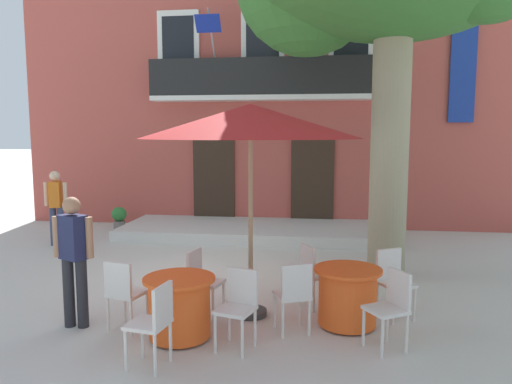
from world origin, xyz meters
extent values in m
plane|color=beige|center=(0.00, 0.00, 0.00)|extent=(120.00, 120.00, 0.00)
cube|color=#B24C42|center=(0.32, 7.00, 3.75)|extent=(13.00, 4.00, 7.50)
cube|color=#332319|center=(-0.98, 4.97, 1.15)|extent=(1.10, 0.08, 2.30)
cube|color=#332319|center=(1.62, 4.97, 1.15)|extent=(1.10, 0.08, 2.30)
cube|color=silver|center=(-1.88, 4.96, 4.65)|extent=(1.10, 0.08, 1.90)
cube|color=black|center=(-1.88, 4.93, 4.65)|extent=(0.84, 0.04, 1.60)
cube|color=silver|center=(0.32, 4.96, 4.65)|extent=(1.10, 0.08, 1.90)
cube|color=black|center=(0.32, 4.93, 4.65)|extent=(0.84, 0.04, 1.60)
cube|color=silver|center=(2.52, 4.96, 4.65)|extent=(1.10, 0.08, 1.90)
cube|color=black|center=(2.52, 4.93, 4.65)|extent=(0.84, 0.04, 1.60)
cube|color=silver|center=(0.32, 4.67, 3.34)|extent=(5.60, 0.65, 0.12)
cube|color=black|center=(0.32, 4.38, 3.85)|extent=(5.60, 0.06, 0.90)
cylinder|color=#B2B2B7|center=(-0.88, 4.50, 4.75)|extent=(0.04, 0.95, 1.33)
cube|color=#192D9E|center=(-0.88, 4.05, 5.05)|extent=(0.60, 0.29, 0.38)
cylinder|color=#B2B2B7|center=(1.52, 4.50, 4.75)|extent=(0.04, 0.95, 1.33)
cube|color=yellow|center=(1.52, 4.05, 5.05)|extent=(0.60, 0.29, 0.38)
cylinder|color=#995638|center=(-1.98, 4.70, 3.56)|extent=(0.30, 0.30, 0.33)
ellipsoid|color=#4C8E38|center=(-1.98, 4.70, 3.89)|extent=(0.38, 0.38, 0.32)
cylinder|color=#47423D|center=(0.32, 4.70, 3.57)|extent=(0.28, 0.28, 0.34)
ellipsoid|color=#2D7533|center=(0.32, 4.70, 3.92)|extent=(0.36, 0.36, 0.37)
cylinder|color=#47423D|center=(2.62, 4.70, 3.51)|extent=(0.24, 0.24, 0.22)
ellipsoid|color=#2D7533|center=(2.62, 4.70, 3.83)|extent=(0.31, 0.31, 0.41)
cube|color=navy|center=(5.20, 4.94, 4.12)|extent=(0.60, 0.06, 2.80)
cube|color=silver|center=(0.32, 3.83, 0.12)|extent=(6.44, 2.34, 0.25)
cylinder|color=gray|center=(2.99, 0.89, 2.06)|extent=(0.64, 0.64, 4.11)
cylinder|color=#EA561E|center=(0.18, -2.15, 0.37)|extent=(0.74, 0.74, 0.68)
cylinder|color=#EA561E|center=(0.18, -2.15, 0.74)|extent=(0.86, 0.86, 0.04)
cylinder|color=#2D2823|center=(0.18, -2.15, 0.01)|extent=(0.44, 0.44, 0.03)
cylinder|color=silver|center=(1.02, -2.58, 0.23)|extent=(0.04, 0.04, 0.45)
cylinder|color=silver|center=(0.69, -2.48, 0.23)|extent=(0.04, 0.04, 0.45)
cylinder|color=silver|center=(1.11, -2.25, 0.23)|extent=(0.04, 0.04, 0.45)
cylinder|color=silver|center=(0.79, -2.16, 0.23)|extent=(0.04, 0.04, 0.45)
cube|color=silver|center=(0.90, -2.37, 0.47)|extent=(0.50, 0.50, 0.04)
cube|color=silver|center=(0.95, -2.19, 0.70)|extent=(0.38, 0.15, 0.42)
cylinder|color=silver|center=(0.54, -1.29, 0.23)|extent=(0.04, 0.04, 0.45)
cylinder|color=silver|center=(0.47, -1.62, 0.23)|extent=(0.04, 0.04, 0.45)
cylinder|color=silver|center=(0.21, -1.22, 0.23)|extent=(0.04, 0.04, 0.45)
cylinder|color=silver|center=(0.14, -1.55, 0.23)|extent=(0.04, 0.04, 0.45)
cube|color=silver|center=(0.34, -1.42, 0.47)|extent=(0.48, 0.48, 0.04)
cube|color=silver|center=(0.17, -1.38, 0.70)|extent=(0.12, 0.38, 0.42)
cylinder|color=silver|center=(-0.67, -1.77, 0.23)|extent=(0.04, 0.04, 0.45)
cylinder|color=silver|center=(-0.34, -1.85, 0.23)|extent=(0.04, 0.04, 0.45)
cylinder|color=silver|center=(-0.75, -2.10, 0.23)|extent=(0.04, 0.04, 0.45)
cylinder|color=silver|center=(-0.42, -2.18, 0.23)|extent=(0.04, 0.04, 0.45)
cube|color=silver|center=(-0.55, -1.98, 0.47)|extent=(0.48, 0.48, 0.04)
cube|color=silver|center=(-0.59, -2.15, 0.70)|extent=(0.38, 0.13, 0.42)
cylinder|color=silver|center=(-0.14, -3.03, 0.23)|extent=(0.04, 0.04, 0.45)
cylinder|color=silver|center=(-0.08, -2.70, 0.23)|extent=(0.04, 0.04, 0.45)
cylinder|color=silver|center=(0.20, -3.09, 0.23)|extent=(0.04, 0.04, 0.45)
cylinder|color=silver|center=(0.25, -2.75, 0.23)|extent=(0.04, 0.04, 0.45)
cube|color=silver|center=(0.06, -2.89, 0.47)|extent=(0.46, 0.46, 0.04)
cube|color=silver|center=(0.24, -2.92, 0.70)|extent=(0.10, 0.38, 0.42)
cylinder|color=#EA561E|center=(2.21, -1.49, 0.37)|extent=(0.74, 0.74, 0.68)
cylinder|color=#EA561E|center=(2.21, -1.49, 0.74)|extent=(0.86, 0.86, 0.04)
cylinder|color=#2D2823|center=(2.21, -1.49, 0.01)|extent=(0.44, 0.44, 0.03)
cylinder|color=silver|center=(1.29, -1.68, 0.23)|extent=(0.04, 0.04, 0.45)
cylinder|color=silver|center=(1.60, -1.55, 0.23)|extent=(0.04, 0.04, 0.45)
cylinder|color=silver|center=(1.42, -2.00, 0.23)|extent=(0.04, 0.04, 0.45)
cylinder|color=silver|center=(1.73, -1.87, 0.23)|extent=(0.04, 0.04, 0.45)
cube|color=silver|center=(1.51, -1.78, 0.47)|extent=(0.52, 0.52, 0.04)
cube|color=silver|center=(1.58, -1.94, 0.70)|extent=(0.37, 0.18, 0.42)
cylinder|color=silver|center=(2.54, -2.37, 0.23)|extent=(0.04, 0.04, 0.45)
cylinder|color=silver|center=(2.37, -2.08, 0.23)|extent=(0.04, 0.04, 0.45)
cylinder|color=silver|center=(2.83, -2.19, 0.23)|extent=(0.04, 0.04, 0.45)
cylinder|color=silver|center=(2.66, -1.90, 0.23)|extent=(0.04, 0.04, 0.45)
cube|color=silver|center=(2.60, -2.13, 0.47)|extent=(0.55, 0.55, 0.04)
cube|color=silver|center=(2.75, -2.04, 0.70)|extent=(0.23, 0.34, 0.42)
cylinder|color=silver|center=(3.10, -1.20, 0.23)|extent=(0.04, 0.04, 0.45)
cylinder|color=silver|center=(2.80, -1.37, 0.23)|extent=(0.04, 0.04, 0.45)
cylinder|color=silver|center=(2.93, -0.91, 0.23)|extent=(0.04, 0.04, 0.45)
cylinder|color=silver|center=(2.63, -1.07, 0.23)|extent=(0.04, 0.04, 0.45)
cube|color=silver|center=(2.86, -1.14, 0.47)|extent=(0.54, 0.54, 0.04)
cube|color=silver|center=(2.78, -0.98, 0.70)|extent=(0.35, 0.22, 0.42)
cylinder|color=silver|center=(1.90, -0.61, 0.23)|extent=(0.04, 0.04, 0.45)
cylinder|color=silver|center=(2.07, -0.91, 0.23)|extent=(0.04, 0.04, 0.45)
cylinder|color=silver|center=(1.60, -0.78, 0.23)|extent=(0.04, 0.04, 0.45)
cylinder|color=silver|center=(1.77, -1.08, 0.23)|extent=(0.04, 0.04, 0.45)
cube|color=silver|center=(1.83, -0.84, 0.47)|extent=(0.55, 0.55, 0.04)
cube|color=silver|center=(1.68, -0.93, 0.70)|extent=(0.22, 0.35, 0.42)
cylinder|color=#997A56|center=(0.92, -1.30, 1.27)|extent=(0.06, 0.06, 2.55)
cylinder|color=#333333|center=(0.92, -1.30, 0.04)|extent=(0.44, 0.44, 0.08)
cone|color=#B21E1E|center=(0.92, -1.30, 2.62)|extent=(2.90, 2.90, 0.45)
cylinder|color=slate|center=(-3.25, 4.03, 0.12)|extent=(0.29, 0.29, 0.24)
ellipsoid|color=#2D7533|center=(-3.25, 4.03, 0.42)|extent=(0.38, 0.38, 0.35)
cylinder|color=#384260|center=(-3.99, 2.22, 0.43)|extent=(0.14, 0.14, 0.86)
cylinder|color=#384260|center=(-3.81, 2.22, 0.43)|extent=(0.14, 0.14, 0.86)
cube|color=orange|center=(-3.90, 2.22, 1.14)|extent=(0.31, 0.39, 0.56)
sphere|color=beige|center=(-3.90, 2.22, 1.54)|extent=(0.22, 0.22, 0.22)
cylinder|color=beige|center=(-4.12, 2.22, 1.14)|extent=(0.09, 0.09, 0.52)
cylinder|color=beige|center=(-3.68, 2.22, 1.14)|extent=(0.09, 0.09, 0.52)
cylinder|color=#232328|center=(-1.33, -1.98, 0.45)|extent=(0.14, 0.14, 0.89)
cylinder|color=#232328|center=(-1.15, -1.98, 0.45)|extent=(0.14, 0.14, 0.89)
cube|color=#1E2347|center=(-1.24, -1.98, 1.17)|extent=(0.40, 0.35, 0.56)
sphere|color=#9E7051|center=(-1.24, -1.98, 1.57)|extent=(0.22, 0.22, 0.22)
cylinder|color=#9E7051|center=(-1.46, -1.98, 1.17)|extent=(0.09, 0.09, 0.52)
cylinder|color=#9E7051|center=(-1.02, -1.98, 1.17)|extent=(0.09, 0.09, 0.52)
camera|label=1|loc=(1.85, -7.62, 2.48)|focal=34.16mm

